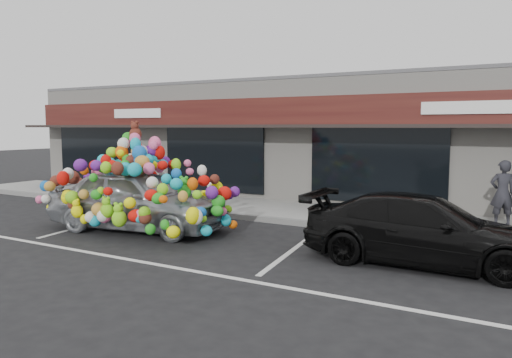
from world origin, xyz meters
The scene contains 10 objects.
ground centered at (0.00, 0.00, 0.00)m, with size 90.00×90.00×0.00m, color black.
shop_building centered at (0.00, 8.44, 2.16)m, with size 24.00×7.20×4.31m.
sidewalk centered at (0.00, 4.00, 0.07)m, with size 26.00×3.00×0.15m, color gray.
kerb centered at (0.00, 2.50, 0.07)m, with size 26.00×0.18×0.16m, color slate.
parking_stripe_left centered at (-3.20, 0.20, 0.00)m, with size 0.12×4.40×0.01m, color silver.
parking_stripe_mid centered at (2.80, 0.20, 0.00)m, with size 0.12×4.40×0.01m, color silver.
lane_line centered at (2.00, -2.30, 0.00)m, with size 14.00×0.12×0.01m, color silver.
toy_car centered at (-1.48, -0.09, 0.97)m, with size 3.33×5.17×2.88m.
black_sedan centered at (5.47, 0.28, 0.67)m, with size 4.59×1.87×1.33m, color black.
pedestrian_a centered at (6.54, 4.38, 0.98)m, with size 0.60×0.40×1.65m, color #212227.
Camera 1 is at (7.34, -9.43, 2.63)m, focal length 35.00 mm.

